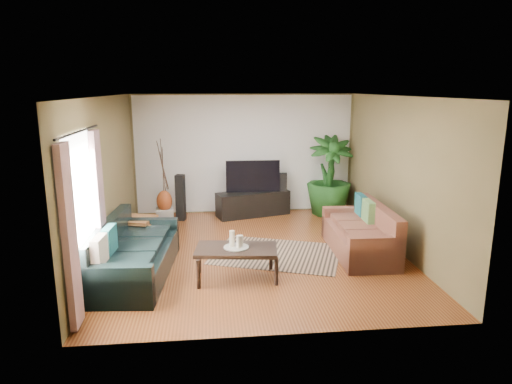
{
  "coord_description": "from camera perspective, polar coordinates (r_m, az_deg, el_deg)",
  "views": [
    {
      "loc": [
        -0.82,
        -7.54,
        2.85
      ],
      "look_at": [
        0.0,
        0.2,
        1.05
      ],
      "focal_mm": 32.0,
      "sensor_mm": 36.0,
      "label": 1
    }
  ],
  "objects": [
    {
      "name": "backwall_panel",
      "position": [
        10.42,
        -1.47,
        4.73
      ],
      "size": [
        4.9,
        0.0,
        4.9
      ],
      "primitive_type": "plane",
      "rotation": [
        1.57,
        0.0,
        0.0
      ],
      "color": "white",
      "rests_on": "ground"
    },
    {
      "name": "tv_stand",
      "position": [
        10.31,
        -0.38,
        -1.46
      ],
      "size": [
        1.71,
        0.94,
        0.55
      ],
      "primitive_type": "cube",
      "rotation": [
        0.0,
        0.0,
        0.29
      ],
      "color": "black",
      "rests_on": "floor"
    },
    {
      "name": "plant_pot",
      "position": [
        10.59,
        9.0,
        -2.05
      ],
      "size": [
        0.33,
        0.33,
        0.26
      ],
      "primitive_type": "cylinder",
      "color": "black",
      "rests_on": "floor"
    },
    {
      "name": "curtain_near",
      "position": [
        5.7,
        -22.27,
        -5.33
      ],
      "size": [
        0.08,
        0.35,
        2.2
      ],
      "primitive_type": "cube",
      "color": "gray",
      "rests_on": "ground"
    },
    {
      "name": "window_pane",
      "position": [
        6.34,
        -21.06,
        -1.08
      ],
      "size": [
        0.0,
        1.8,
        1.8
      ],
      "primitive_type": "plane",
      "rotation": [
        1.57,
        0.0,
        1.57
      ],
      "color": "white",
      "rests_on": "ground"
    },
    {
      "name": "sofa_left",
      "position": [
        7.26,
        -14.92,
        -6.96
      ],
      "size": [
        1.19,
        2.41,
        0.85
      ],
      "primitive_type": "cube",
      "rotation": [
        0.0,
        0.0,
        1.48
      ],
      "color": "black",
      "rests_on": "floor"
    },
    {
      "name": "coffee_table",
      "position": [
        6.98,
        -2.46,
        -8.89
      ],
      "size": [
        1.29,
        0.81,
        0.5
      ],
      "primitive_type": "cube",
      "rotation": [
        0.0,
        0.0,
        -0.12
      ],
      "color": "black",
      "rests_on": "floor"
    },
    {
      "name": "candle_tall",
      "position": [
        6.87,
        -3.01,
        -5.82
      ],
      "size": [
        0.08,
        0.08,
        0.24
      ],
      "primitive_type": "cylinder",
      "color": "#EDE1C8",
      "rests_on": "candle_tray"
    },
    {
      "name": "side_table",
      "position": [
        8.41,
        -14.5,
        -5.1
      ],
      "size": [
        0.7,
        0.7,
        0.59
      ],
      "primitive_type": "cube",
      "rotation": [
        0.0,
        0.0,
        -0.31
      ],
      "color": "#935630",
      "rests_on": "floor"
    },
    {
      "name": "floor",
      "position": [
        8.1,
        0.15,
        -7.57
      ],
      "size": [
        5.5,
        5.5,
        0.0
      ],
      "primitive_type": "plane",
      "color": "brown",
      "rests_on": "ground"
    },
    {
      "name": "pedestal",
      "position": [
        9.81,
        -11.29,
        -3.05
      ],
      "size": [
        0.39,
        0.39,
        0.35
      ],
      "primitive_type": "cube",
      "rotation": [
        0.0,
        0.0,
        0.1
      ],
      "color": "gray",
      "rests_on": "floor"
    },
    {
      "name": "candle_tray",
      "position": [
        6.88,
        -2.48,
        -6.91
      ],
      "size": [
        0.38,
        0.38,
        0.02
      ],
      "primitive_type": "cylinder",
      "color": "gray",
      "rests_on": "coffee_table"
    },
    {
      "name": "curtain_far",
      "position": [
        7.09,
        -18.99,
        -1.57
      ],
      "size": [
        0.08,
        0.35,
        2.2
      ],
      "primitive_type": "cube",
      "color": "gray",
      "rests_on": "ground"
    },
    {
      "name": "television",
      "position": [
        10.19,
        -0.4,
        1.99
      ],
      "size": [
        1.2,
        0.07,
        0.71
      ],
      "primitive_type": "cube",
      "color": "black",
      "rests_on": "tv_stand"
    },
    {
      "name": "candle_mid",
      "position": [
        6.81,
        -2.13,
        -6.21
      ],
      "size": [
        0.08,
        0.08,
        0.19
      ],
      "primitive_type": "cylinder",
      "color": "beige",
      "rests_on": "candle_tray"
    },
    {
      "name": "wall_back",
      "position": [
        10.43,
        -1.47,
        4.74
      ],
      "size": [
        5.0,
        0.0,
        5.0
      ],
      "primitive_type": "plane",
      "rotation": [
        1.57,
        0.0,
        0.0
      ],
      "color": "brown",
      "rests_on": "ground"
    },
    {
      "name": "speaker_left",
      "position": [
        10.03,
        -9.41,
        -0.7
      ],
      "size": [
        0.22,
        0.24,
        1.01
      ],
      "primitive_type": "cube",
      "rotation": [
        0.0,
        0.0,
        -0.22
      ],
      "color": "black",
      "rests_on": "floor"
    },
    {
      "name": "potted_plant",
      "position": [
        10.42,
        9.15,
        2.02
      ],
      "size": [
        1.01,
        1.01,
        1.79
      ],
      "primitive_type": "imported",
      "rotation": [
        0.0,
        0.0,
        0.01
      ],
      "color": "#174416",
      "rests_on": "floor"
    },
    {
      "name": "curtain_rod",
      "position": [
        6.18,
        -21.29,
        7.04
      ],
      "size": [
        0.03,
        1.9,
        0.03
      ],
      "primitive_type": "cylinder",
      "rotation": [
        1.57,
        0.0,
        0.0
      ],
      "color": "black",
      "rests_on": "ground"
    },
    {
      "name": "candle_short",
      "position": [
        6.92,
        -1.94,
        -6.06
      ],
      "size": [
        0.08,
        0.08,
        0.15
      ],
      "primitive_type": "cylinder",
      "color": "beige",
      "rests_on": "candle_tray"
    },
    {
      "name": "wall_front",
      "position": [
        5.09,
        3.49,
        -4.14
      ],
      "size": [
        5.0,
        0.0,
        5.0
      ],
      "primitive_type": "plane",
      "rotation": [
        -1.57,
        0.0,
        0.0
      ],
      "color": "brown",
      "rests_on": "ground"
    },
    {
      "name": "ceiling",
      "position": [
        7.59,
        0.16,
        11.88
      ],
      "size": [
        5.5,
        5.5,
        0.0
      ],
      "primitive_type": "plane",
      "rotation": [
        3.14,
        0.0,
        0.0
      ],
      "color": "white",
      "rests_on": "ground"
    },
    {
      "name": "wall_left",
      "position": [
        7.87,
        -18.25,
        1.37
      ],
      "size": [
        0.0,
        5.5,
        5.5
      ],
      "primitive_type": "plane",
      "rotation": [
        1.57,
        0.0,
        1.57
      ],
      "color": "brown",
      "rests_on": "ground"
    },
    {
      "name": "vase",
      "position": [
        9.73,
        -11.38,
        -1.13
      ],
      "size": [
        0.32,
        0.32,
        0.45
      ],
      "primitive_type": "ellipsoid",
      "color": "brown",
      "rests_on": "pedestal"
    },
    {
      "name": "area_rug",
      "position": [
        8.03,
        2.59,
        -7.73
      ],
      "size": [
        2.53,
        2.16,
        0.01
      ],
      "primitive_type": "cube",
      "rotation": [
        0.0,
        0.0,
        -0.35
      ],
      "color": "#A07E5E",
      "rests_on": "floor"
    },
    {
      "name": "wall_right",
      "position": [
        8.38,
        17.43,
        2.1
      ],
      "size": [
        0.0,
        5.5,
        5.5
      ],
      "primitive_type": "plane",
      "rotation": [
        1.57,
        0.0,
        -1.57
      ],
      "color": "brown",
      "rests_on": "ground"
    },
    {
      "name": "sofa_right",
      "position": [
        8.15,
        12.78,
        -4.63
      ],
      "size": [
        0.94,
        1.99,
        0.85
      ],
      "primitive_type": "cube",
      "rotation": [
        0.0,
        0.0,
        -1.6
      ],
      "color": "brown",
      "rests_on": "floor"
    },
    {
      "name": "speaker_right",
      "position": [
        10.46,
        3.4,
        -0.18
      ],
      "size": [
        0.19,
        0.21,
        0.94
      ],
      "primitive_type": "cube",
      "rotation": [
        0.0,
        0.0,
        -0.14
      ],
      "color": "black",
      "rests_on": "floor"
    }
  ]
}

